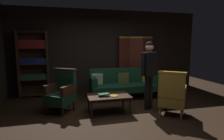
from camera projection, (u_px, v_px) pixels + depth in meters
ground_plane at (120, 115)px, 4.37m from camera, size 10.00×10.00×0.00m
back_wall at (100, 51)px, 6.53m from camera, size 7.20×0.10×2.80m
folding_screen at (136, 63)px, 6.64m from camera, size 1.27×0.27×1.90m
bookshelf at (34, 62)px, 5.80m from camera, size 0.90×0.32×2.05m
velvet_couch at (124, 82)px, 5.84m from camera, size 2.12×0.78×0.88m
coffee_table at (109, 97)px, 4.49m from camera, size 1.00×0.64×0.42m
armchair_gilt_accent at (172, 94)px, 4.30m from camera, size 0.81×0.81×1.04m
armchair_wing_left at (62, 92)px, 4.54m from camera, size 0.81×0.81×1.04m
standing_figure at (149, 69)px, 4.67m from camera, size 0.53×0.37×1.70m
book_black_cloth at (104, 95)px, 4.42m from camera, size 0.27×0.25×0.03m
book_green_cloth at (104, 94)px, 4.41m from camera, size 0.28×0.19×0.03m
brass_tray at (113, 96)px, 4.42m from camera, size 0.22×0.22×0.02m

